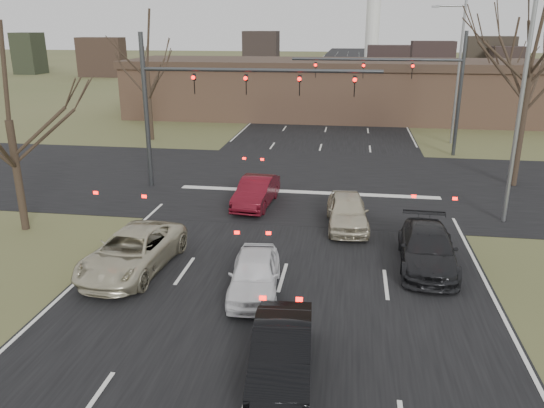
{
  "coord_description": "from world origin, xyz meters",
  "views": [
    {
      "loc": [
        2.09,
        -13.39,
        8.23
      ],
      "look_at": [
        -0.67,
        4.99,
        2.0
      ],
      "focal_mm": 35.0,
      "sensor_mm": 36.0,
      "label": 1
    }
  ],
  "objects": [
    {
      "name": "ground",
      "position": [
        0.0,
        0.0,
        0.0
      ],
      "size": [
        360.0,
        360.0,
        0.0
      ],
      "primitive_type": "plane",
      "color": "#4A502B",
      "rests_on": "ground"
    },
    {
      "name": "road_main",
      "position": [
        0.0,
        60.0,
        0.01
      ],
      "size": [
        14.0,
        300.0,
        0.02
      ],
      "primitive_type": "cube",
      "color": "black",
      "rests_on": "ground"
    },
    {
      "name": "road_cross",
      "position": [
        0.0,
        15.0,
        0.01
      ],
      "size": [
        200.0,
        14.0,
        0.02
      ],
      "primitive_type": "cube",
      "color": "black",
      "rests_on": "ground"
    },
    {
      "name": "building",
      "position": [
        2.0,
        38.0,
        2.67
      ],
      "size": [
        42.4,
        10.4,
        5.3
      ],
      "color": "#8D654C",
      "rests_on": "ground"
    },
    {
      "name": "mast_arm_near",
      "position": [
        -5.23,
        13.0,
        5.07
      ],
      "size": [
        12.12,
        0.24,
        8.0
      ],
      "color": "#383A3D",
      "rests_on": "ground"
    },
    {
      "name": "mast_arm_far",
      "position": [
        6.18,
        23.0,
        5.02
      ],
      "size": [
        11.12,
        0.24,
        8.0
      ],
      "color": "#383A3D",
      "rests_on": "ground"
    },
    {
      "name": "streetlight_right_near",
      "position": [
        8.82,
        10.0,
        5.59
      ],
      "size": [
        2.34,
        0.25,
        10.0
      ],
      "color": "gray",
      "rests_on": "ground"
    },
    {
      "name": "streetlight_right_far",
      "position": [
        9.32,
        27.0,
        5.59
      ],
      "size": [
        2.34,
        0.25,
        10.0
      ],
      "color": "gray",
      "rests_on": "ground"
    },
    {
      "name": "tree_right_near",
      "position": [
        11.0,
        16.0,
        8.9
      ],
      "size": [
        6.9,
        6.9,
        11.5
      ],
      "color": "black",
      "rests_on": "ground"
    },
    {
      "name": "tree_left_near",
      "position": [
        -11.5,
        6.0,
        6.57
      ],
      "size": [
        5.1,
        5.1,
        8.5
      ],
      "color": "black",
      "rests_on": "ground"
    },
    {
      "name": "tree_left_far",
      "position": [
        -13.0,
        25.0,
        7.34
      ],
      "size": [
        5.7,
        5.7,
        9.5
      ],
      "color": "black",
      "rests_on": "ground"
    },
    {
      "name": "tree_right_far",
      "position": [
        15.0,
        35.0,
        6.96
      ],
      "size": [
        5.4,
        5.4,
        9.0
      ],
      "color": "black",
      "rests_on": "ground"
    },
    {
      "name": "car_silver_suv",
      "position": [
        -5.33,
        2.85,
        0.71
      ],
      "size": [
        2.77,
        5.29,
        1.42
      ],
      "primitive_type": "imported",
      "rotation": [
        0.0,
        0.0,
        -0.08
      ],
      "color": "#C0B99B",
      "rests_on": "ground"
    },
    {
      "name": "car_white_sedan",
      "position": [
        -0.77,
        1.84,
        0.66
      ],
      "size": [
        1.93,
        4.03,
        1.33
      ],
      "primitive_type": "imported",
      "rotation": [
        0.0,
        0.0,
        0.09
      ],
      "color": "white",
      "rests_on": "ground"
    },
    {
      "name": "car_black_hatch",
      "position": [
        0.67,
        -2.33,
        0.67
      ],
      "size": [
        1.72,
        4.19,
        1.35
      ],
      "primitive_type": "imported",
      "rotation": [
        0.0,
        0.0,
        0.07
      ],
      "color": "black",
      "rests_on": "ground"
    },
    {
      "name": "car_charcoal_sedan",
      "position": [
        5.01,
        4.7,
        0.69
      ],
      "size": [
        2.15,
        4.85,
        1.38
      ],
      "primitive_type": "imported",
      "rotation": [
        0.0,
        0.0,
        -0.04
      ],
      "color": "black",
      "rests_on": "ground"
    },
    {
      "name": "car_red_ahead",
      "position": [
        -2.28,
        10.54,
        0.69
      ],
      "size": [
        1.79,
        4.3,
        1.38
      ],
      "primitive_type": "imported",
      "rotation": [
        0.0,
        0.0,
        -0.08
      ],
      "color": "#530B15",
      "rests_on": "ground"
    },
    {
      "name": "car_silver_ahead",
      "position": [
        2.11,
        8.29,
        0.72
      ],
      "size": [
        2.0,
        4.33,
        1.44
      ],
      "primitive_type": "imported",
      "rotation": [
        0.0,
        0.0,
        0.07
      ],
      "color": "beige",
      "rests_on": "ground"
    }
  ]
}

